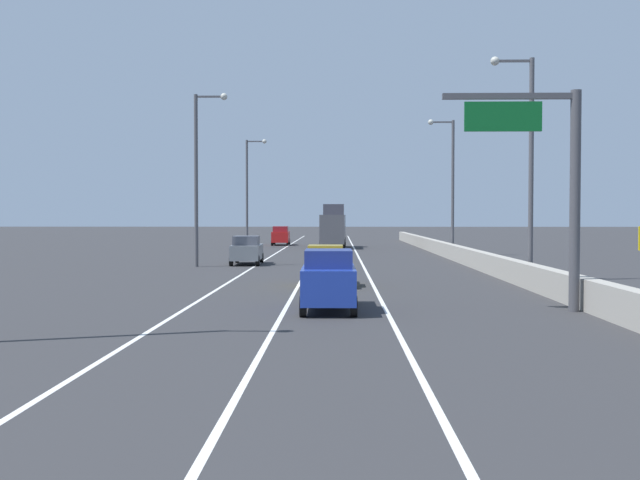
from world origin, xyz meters
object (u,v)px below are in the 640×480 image
(car_yellow_2, at_px, (326,265))
(car_gray_0, at_px, (247,250))
(lamp_post_left_mid, at_px, (200,168))
(car_blue_3, at_px, (329,280))
(lamp_post_right_third, at_px, (450,178))
(overhead_sign_gantry, at_px, (553,172))
(car_red_1, at_px, (281,236))
(lamp_post_right_second, at_px, (526,154))
(lamp_post_left_far, at_px, (249,186))
(box_truck, at_px, (333,228))

(car_yellow_2, bearing_deg, car_gray_0, 109.43)
(lamp_post_left_mid, bearing_deg, car_blue_3, -69.37)
(lamp_post_right_third, relative_size, car_blue_3, 2.33)
(overhead_sign_gantry, height_order, car_red_1, overhead_sign_gantry)
(lamp_post_right_second, bearing_deg, lamp_post_left_far, 114.25)
(lamp_post_left_far, bearing_deg, lamp_post_right_second, -65.75)
(car_yellow_2, height_order, car_blue_3, car_blue_3)
(lamp_post_right_third, relative_size, lamp_post_left_far, 1.00)
(overhead_sign_gantry, distance_m, lamp_post_left_far, 54.73)
(lamp_post_left_far, bearing_deg, overhead_sign_gantry, -72.68)
(lamp_post_right_third, relative_size, car_red_1, 2.41)
(lamp_post_right_second, xyz_separation_m, car_blue_3, (-9.56, -11.52, -5.23))
(lamp_post_right_third, bearing_deg, lamp_post_left_far, 138.76)
(car_blue_3, bearing_deg, lamp_post_right_second, 50.33)
(lamp_post_right_third, relative_size, car_yellow_2, 2.67)
(overhead_sign_gantry, xyz_separation_m, lamp_post_left_mid, (-16.06, 22.69, 1.55))
(car_red_1, bearing_deg, car_gray_0, -89.66)
(lamp_post_left_mid, bearing_deg, lamp_post_right_second, -31.24)
(lamp_post_left_far, bearing_deg, lamp_post_right_third, -41.24)
(car_red_1, relative_size, car_yellow_2, 1.11)
(lamp_post_right_second, bearing_deg, lamp_post_right_third, 90.36)
(lamp_post_left_mid, bearing_deg, box_truck, 74.05)
(lamp_post_left_far, xyz_separation_m, car_yellow_2, (8.43, -42.77, -5.33))
(box_truck, bearing_deg, lamp_post_right_second, -76.44)
(car_yellow_2, bearing_deg, lamp_post_right_second, 13.27)
(lamp_post_right_third, bearing_deg, lamp_post_right_second, -89.64)
(car_red_1, bearing_deg, lamp_post_left_mid, -93.95)
(overhead_sign_gantry, bearing_deg, car_gray_0, 118.04)
(car_gray_0, bearing_deg, lamp_post_right_third, 36.71)
(overhead_sign_gantry, distance_m, box_truck, 52.49)
(overhead_sign_gantry, height_order, box_truck, overhead_sign_gantry)
(car_red_1, bearing_deg, box_truck, -50.27)
(lamp_post_right_third, height_order, car_red_1, lamp_post_right_third)
(car_yellow_2, bearing_deg, lamp_post_right_third, 70.30)
(car_yellow_2, xyz_separation_m, box_truck, (0.12, 42.39, 1.09))
(car_red_1, xyz_separation_m, car_blue_3, (5.95, -58.63, 0.01))
(car_gray_0, relative_size, box_truck, 0.54)
(car_gray_0, distance_m, box_truck, 27.38)
(lamp_post_left_mid, bearing_deg, car_gray_0, 41.50)
(car_red_1, bearing_deg, lamp_post_left_far, -112.25)
(lamp_post_left_far, bearing_deg, car_red_1, 67.75)
(lamp_post_left_mid, bearing_deg, lamp_post_left_far, 90.43)
(car_gray_0, xyz_separation_m, car_blue_3, (5.75, -24.83, 0.09))
(lamp_post_left_far, height_order, car_blue_3, lamp_post_left_far)
(car_red_1, height_order, car_yellow_2, car_red_1)
(overhead_sign_gantry, bearing_deg, lamp_post_left_far, 107.32)
(overhead_sign_gantry, bearing_deg, car_blue_3, 178.13)
(box_truck, bearing_deg, lamp_post_left_mid, -105.95)
(lamp_post_right_second, bearing_deg, overhead_sign_gantry, -99.37)
(car_yellow_2, bearing_deg, lamp_post_left_mid, 121.83)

